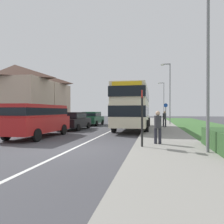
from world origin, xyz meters
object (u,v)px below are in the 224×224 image
Objects in this scene: parked_car_black at (74,120)px; pedestrian_walking_away at (164,118)px; street_lamp_far at (163,98)px; parked_car_dark_green at (92,118)px; bus_stop_sign at (142,114)px; double_decker_bus at (133,106)px; street_lamp_near at (205,38)px; cycle_route_sign at (166,113)px; street_lamp_mid at (169,90)px; pedestrian_at_stop at (158,126)px; parked_van_red at (38,118)px.

pedestrian_walking_away is at bearing 21.61° from parked_car_black.
street_lamp_far reaches higher than pedestrian_walking_away.
parked_car_dark_green reaches higher than parked_car_black.
bus_stop_sign is (6.51, -14.36, 0.67)m from parked_car_dark_green.
parked_car_dark_green is 2.67× the size of pedestrian_walking_away.
double_decker_bus reaches higher than parked_car_black.
parked_car_dark_green is at bearing 136.58° from double_decker_bus.
street_lamp_near is (0.88, -12.48, 3.46)m from pedestrian_walking_away.
street_lamp_near is at bearing -87.87° from cycle_route_sign.
parked_car_dark_green is 0.62× the size of street_lamp_far.
street_lamp_mid is at bearing 90.30° from street_lamp_near.
pedestrian_at_stop is 1.00× the size of pedestrian_walking_away.
bus_stop_sign is 0.36× the size of street_lamp_far.
street_lamp_mid reaches higher than cycle_route_sign.
cycle_route_sign is 0.32× the size of street_lamp_near.
double_decker_bus is 3.81m from pedestrian_walking_away.
parked_car_dark_green is 17.91m from street_lamp_near.
double_decker_bus is 8.49m from parked_van_red.
street_lamp_near is at bearing -22.16° from parked_van_red.
cycle_route_sign is (3.08, 5.62, -0.71)m from double_decker_bus.
parked_car_dark_green is at bearing 161.79° from pedestrian_walking_away.
parked_van_red is 1.25× the size of parked_car_dark_green.
parked_van_red is at bearing -133.14° from pedestrian_walking_away.
double_decker_bus is at bearing 9.39° from parked_car_black.
double_decker_bus is 9.51m from bus_stop_sign.
pedestrian_at_stop is at bearing -94.42° from pedestrian_walking_away.
cycle_route_sign reaches higher than parked_car_dark_green.
double_decker_bus is 1.71× the size of parked_van_red.
parked_van_red is 14.78m from cycle_route_sign.
bus_stop_sign is 0.35× the size of street_lamp_mid.
double_decker_bus is at bearing 109.83° from street_lamp_near.
street_lamp_far is at bearing 81.39° from double_decker_bus.
parked_car_dark_green is 8.36m from cycle_route_sign.
bus_stop_sign is at bearing -125.73° from pedestrian_at_stop.
parked_van_red reaches higher than pedestrian_walking_away.
parked_van_red is at bearing -130.08° from double_decker_bus.
pedestrian_walking_away is (8.23, 8.78, -0.26)m from parked_van_red.
cycle_route_sign is 16.08m from street_lamp_near.
cycle_route_sign is at bearing 61.25° from double_decker_bus.
parked_car_black is 5.83m from parked_car_dark_green.
parked_car_dark_green is 8.45m from pedestrian_walking_away.
parked_van_red is 2.21× the size of cycle_route_sign.
cycle_route_sign is (8.52, 12.08, 0.19)m from parked_van_red.
street_lamp_mid is (-0.09, 17.68, -0.20)m from street_lamp_near.
parked_van_red is 1.24× the size of parked_car_black.
pedestrian_walking_away is 0.23× the size of street_lamp_mid.
parked_car_black is 0.58× the size of street_lamp_near.
double_decker_bus is at bearing -118.75° from cycle_route_sign.
double_decker_bus is 5.72× the size of pedestrian_at_stop.
bus_stop_sign is at bearing -23.67° from parked_van_red.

